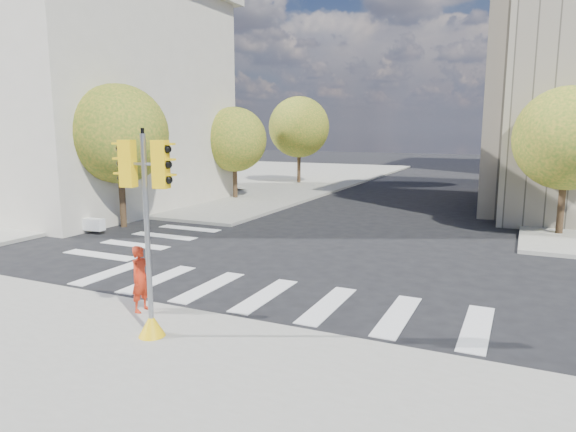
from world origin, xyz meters
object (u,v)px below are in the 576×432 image
object	(u,v)px
lamp_near	(575,126)
planter_wall	(49,220)
photographer	(141,279)
lamp_far	(559,126)
traffic_signal	(148,252)

from	to	relation	value
lamp_near	planter_wall	size ratio (longest dim) A/B	1.35
lamp_near	photographer	world-z (taller)	lamp_near
lamp_far	traffic_signal	xyz separation A→B (m)	(-8.85, -33.72, -2.61)
lamp_near	traffic_signal	world-z (taller)	lamp_near
lamp_near	planter_wall	distance (m)	24.57
traffic_signal	lamp_far	bearing A→B (deg)	68.51
photographer	lamp_near	bearing A→B (deg)	-27.11
lamp_near	lamp_far	distance (m)	14.00
lamp_far	planter_wall	distance (m)	33.64
lamp_far	planter_wall	xyz separation A→B (m)	(-21.11, -25.85, -4.18)
traffic_signal	planter_wall	world-z (taller)	traffic_signal
lamp_near	planter_wall	world-z (taller)	lamp_near
traffic_signal	photographer	size ratio (longest dim) A/B	2.72
traffic_signal	planter_wall	distance (m)	14.65
lamp_near	photographer	bearing A→B (deg)	-118.36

